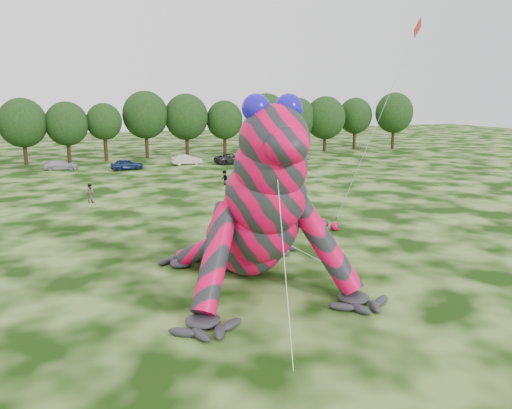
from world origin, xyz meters
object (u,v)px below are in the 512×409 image
at_px(tree_13, 266,124).
at_px(car_3, 61,165).
at_px(tree_16, 355,123).
at_px(tree_11, 187,125).
at_px(spectator_2, 225,178).
at_px(tree_17, 394,121).
at_px(tree_12, 225,128).
at_px(car_4, 127,164).
at_px(car_5, 187,160).
at_px(car_6, 232,159).
at_px(spectator_1, 90,193).
at_px(tree_7, 23,132).
at_px(flying_kite, 411,43).
at_px(inflatable_gecko, 240,184).
at_px(tree_14, 297,125).
at_px(tree_10, 146,125).
at_px(tree_15, 325,124).
at_px(tree_8, 67,132).
at_px(car_7, 295,155).
at_px(tree_9, 105,132).

height_order(tree_13, car_3, tree_13).
bearing_deg(tree_13, tree_16, 6.99).
relative_size(tree_11, spectator_2, 6.22).
bearing_deg(tree_17, tree_12, 178.07).
distance_m(car_4, car_5, 8.92).
relative_size(car_6, spectator_1, 2.99).
height_order(tree_13, spectator_2, tree_13).
height_order(tree_7, tree_16, tree_7).
bearing_deg(car_6, flying_kite, 171.82).
bearing_deg(spectator_2, car_4, -166.59).
bearing_deg(inflatable_gecko, tree_17, 48.38).
distance_m(flying_kite, tree_14, 52.79).
xyz_separation_m(flying_kite, tree_11, (-5.39, 49.56, -8.30)).
xyz_separation_m(tree_7, tree_10, (17.48, 1.77, 0.51)).
xyz_separation_m(inflatable_gecko, tree_15, (33.19, 53.42, -0.16)).
bearing_deg(tree_17, tree_16, 157.37).
distance_m(tree_15, tree_17, 13.52).
bearing_deg(tree_11, tree_12, -4.18).
relative_size(tree_12, tree_17, 0.87).
bearing_deg(tree_14, car_3, -166.84).
distance_m(tree_17, car_5, 41.19).
height_order(tree_8, tree_15, tree_15).
bearing_deg(tree_12, tree_17, -1.93).
relative_size(tree_17, car_7, 2.11).
bearing_deg(tree_16, tree_14, -176.90).
xyz_separation_m(tree_10, spectator_2, (4.76, -27.42, -4.44)).
xyz_separation_m(tree_11, car_3, (-19.03, -8.52, -4.40)).
bearing_deg(tree_11, spectator_2, -93.44).
distance_m(tree_15, car_4, 37.29).
bearing_deg(car_6, tree_8, 57.75).
xyz_separation_m(tree_13, car_7, (1.49, -8.50, -4.36)).
bearing_deg(car_3, tree_14, -69.34).
bearing_deg(tree_10, tree_12, -3.80).
xyz_separation_m(car_6, spectator_2, (-6.00, -16.52, 0.08)).
height_order(tree_13, car_5, tree_13).
xyz_separation_m(tree_8, car_5, (15.92, -7.92, -3.75)).
distance_m(tree_7, tree_15, 48.56).
height_order(tree_8, tree_16, tree_16).
relative_size(tree_15, car_4, 2.27).
bearing_deg(tree_14, tree_17, -6.36).
xyz_separation_m(tree_16, car_4, (-42.37, -12.59, -3.96)).
distance_m(tree_12, car_6, 10.90).
distance_m(flying_kite, tree_8, 54.44).
bearing_deg(spectator_2, tree_9, -173.80).
distance_m(tree_11, tree_14, 19.69).
height_order(tree_8, tree_9, tree_8).
distance_m(tree_7, tree_12, 30.11).
distance_m(car_4, spectator_1, 20.94).
bearing_deg(tree_9, tree_7, -177.22).
bearing_deg(car_4, tree_8, 29.16).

